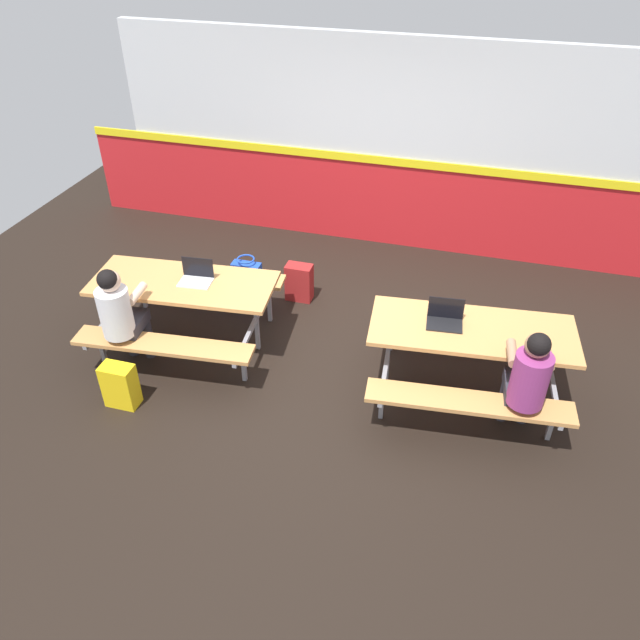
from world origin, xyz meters
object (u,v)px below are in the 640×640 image
(laptop_dark, at_px, (445,319))
(laptop_silver, at_px, (196,277))
(picnic_table_right, at_px, (470,343))
(satchel_spare, at_px, (121,385))
(tote_bag_bright, at_px, (247,276))
(student_nearer, at_px, (120,312))
(backpack_dark, at_px, (299,282))
(student_further, at_px, (528,377))
(picnic_table_left, at_px, (185,295))

(laptop_dark, bearing_deg, laptop_silver, 179.09)
(laptop_dark, bearing_deg, picnic_table_right, -2.86)
(laptop_dark, distance_m, satchel_spare, 3.03)
(tote_bag_bright, height_order, satchel_spare, satchel_spare)
(student_nearer, xyz_separation_m, laptop_dark, (2.95, 0.60, 0.08))
(laptop_dark, bearing_deg, backpack_dark, 147.88)
(student_further, xyz_separation_m, satchel_spare, (-3.52, -0.53, -0.49))
(laptop_silver, relative_size, tote_bag_bright, 0.79)
(student_nearer, bearing_deg, laptop_silver, 52.85)
(student_nearer, bearing_deg, tote_bag_bright, 71.24)
(picnic_table_left, height_order, student_nearer, student_nearer)
(tote_bag_bright, bearing_deg, laptop_silver, -94.70)
(laptop_dark, height_order, tote_bag_bright, laptop_dark)
(picnic_table_left, relative_size, laptop_dark, 5.58)
(student_nearer, height_order, tote_bag_bright, student_nearer)
(student_nearer, height_order, satchel_spare, student_nearer)
(picnic_table_right, distance_m, laptop_silver, 2.72)
(satchel_spare, bearing_deg, laptop_silver, 73.86)
(picnic_table_right, xyz_separation_m, student_nearer, (-3.20, -0.59, 0.13))
(satchel_spare, bearing_deg, student_nearer, 110.47)
(picnic_table_left, height_order, tote_bag_bright, picnic_table_left)
(picnic_table_left, distance_m, student_further, 3.37)
(tote_bag_bright, bearing_deg, picnic_table_right, -22.64)
(laptop_silver, bearing_deg, tote_bag_bright, 85.30)
(tote_bag_bright, bearing_deg, laptop_dark, -24.55)
(laptop_silver, bearing_deg, student_nearer, -127.15)
(tote_bag_bright, distance_m, satchel_spare, 2.18)
(student_further, xyz_separation_m, laptop_dark, (-0.74, 0.53, 0.08))
(picnic_table_left, relative_size, picnic_table_right, 1.00)
(student_further, bearing_deg, tote_bag_bright, 152.68)
(laptop_silver, height_order, laptop_dark, same)
(tote_bag_bright, bearing_deg, student_further, -27.32)
(laptop_silver, xyz_separation_m, satchel_spare, (-0.32, -1.10, -0.57))
(student_further, bearing_deg, laptop_silver, 170.00)
(satchel_spare, bearing_deg, picnic_table_left, 79.86)
(picnic_table_right, relative_size, satchel_spare, 4.31)
(student_further, height_order, tote_bag_bright, student_further)
(picnic_table_left, distance_m, backpack_dark, 1.44)
(laptop_dark, bearing_deg, tote_bag_bright, 155.45)
(picnic_table_right, xyz_separation_m, student_further, (0.49, -0.51, 0.13))
(student_nearer, distance_m, tote_bag_bright, 1.86)
(tote_bag_bright, bearing_deg, satchel_spare, -100.67)
(student_further, relative_size, laptop_silver, 3.55)
(laptop_silver, distance_m, satchel_spare, 1.28)
(laptop_silver, distance_m, laptop_dark, 2.46)
(laptop_dark, height_order, satchel_spare, laptop_dark)
(satchel_spare, bearing_deg, tote_bag_bright, 79.33)
(laptop_dark, bearing_deg, student_further, -35.30)
(student_further, distance_m, tote_bag_bright, 3.54)
(picnic_table_right, distance_m, student_further, 0.72)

